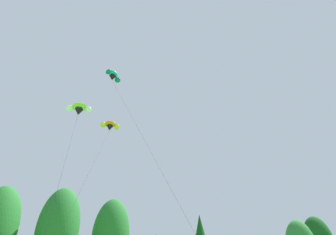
# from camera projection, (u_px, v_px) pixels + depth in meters

# --- Properties ---
(treeline_tree_f) EXTENTS (5.81, 5.81, 14.86)m
(treeline_tree_f) POSITION_uv_depth(u_px,v_px,m) (58.00, 230.00, 38.02)
(treeline_tree_f) COLOR #472D19
(treeline_tree_f) RESTS_ON ground_plane
(parafoil_kite_high_lime_white) EXTENTS (3.05, 9.65, 19.06)m
(parafoil_kite_high_lime_white) POSITION_uv_depth(u_px,v_px,m) (79.00, 109.00, 31.33)
(parafoil_kite_high_lime_white) COLOR #93D633
(parafoil_kite_mid_teal) EXTENTS (8.72, 11.81, 24.21)m
(parafoil_kite_mid_teal) POSITION_uv_depth(u_px,v_px,m) (113.00, 76.00, 34.95)
(parafoil_kite_mid_teal) COLOR teal
(parafoil_kite_far_orange) EXTENTS (5.99, 15.16, 20.83)m
(parafoil_kite_far_orange) POSITION_uv_depth(u_px,v_px,m) (110.00, 126.00, 38.04)
(parafoil_kite_far_orange) COLOR orange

